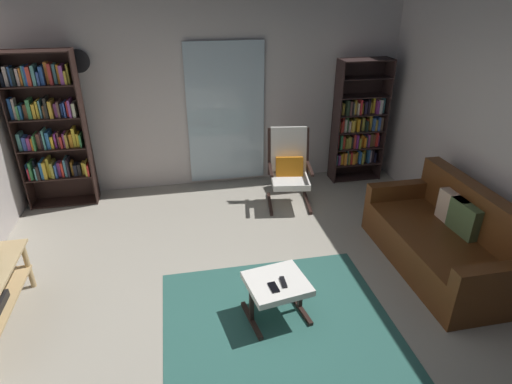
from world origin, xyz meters
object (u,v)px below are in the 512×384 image
bookshelf_near_tv (50,128)px  cell_phone (274,287)px  ottoman (277,287)px  tv_remote (283,282)px  bookshelf_near_sofa (358,126)px  wall_clock (78,61)px  leather_sofa (446,240)px  lounge_armchair (289,166)px

bookshelf_near_tv → cell_phone: size_ratio=14.50×
ottoman → tv_remote: 0.10m
cell_phone → bookshelf_near_sofa: bearing=48.3°
bookshelf_near_sofa → cell_phone: bookshelf_near_sofa is taller
ottoman → wall_clock: size_ratio=2.04×
cell_phone → ottoman: bearing=52.7°
ottoman → cell_phone: 0.13m
bookshelf_near_sofa → ottoman: bearing=-124.8°
leather_sofa → tv_remote: 1.94m
lounge_armchair → ottoman: 2.28m
leather_sofa → wall_clock: 4.84m
tv_remote → wall_clock: bearing=124.1°
bookshelf_near_sofa → ottoman: 3.36m
lounge_armchair → wall_clock: 3.01m
bookshelf_near_sofa → bookshelf_near_tv: bearing=180.0°
bookshelf_near_tv → tv_remote: (2.38, -2.77, -0.67)m
lounge_armchair → cell_phone: bearing=-108.4°
bookshelf_near_sofa → wall_clock: wall_clock is taller
leather_sofa → cell_phone: 2.05m
lounge_armchair → wall_clock: bearing=163.0°
leather_sofa → ottoman: leather_sofa is taller
bookshelf_near_tv → lounge_armchair: size_ratio=1.99×
bookshelf_near_tv → leather_sofa: bookshelf_near_tv is taller
cell_phone → wall_clock: wall_clock is taller
bookshelf_near_sofa → leather_sofa: bookshelf_near_sofa is taller
bookshelf_near_sofa → cell_phone: size_ratio=12.83×
bookshelf_near_tv → ottoman: bearing=-49.5°
bookshelf_near_sofa → wall_clock: (-3.79, 0.22, 1.02)m
bookshelf_near_sofa → wall_clock: size_ratio=6.19×
bookshelf_near_tv → wall_clock: 0.92m
leather_sofa → wall_clock: size_ratio=6.24×
bookshelf_near_tv → cell_phone: bookshelf_near_tv is taller
bookshelf_near_tv → lounge_armchair: 3.13m
bookshelf_near_sofa → leather_sofa: (0.04, -2.32, -0.52)m
ottoman → tv_remote: tv_remote is taller
ottoman → tv_remote: bearing=-39.8°
bookshelf_near_sofa → leather_sofa: size_ratio=0.99×
bookshelf_near_tv → bookshelf_near_sofa: 4.24m
leather_sofa → lounge_armchair: 2.15m
ottoman → tv_remote: (0.05, -0.04, 0.08)m
cell_phone → bookshelf_near_tv: bearing=122.0°
lounge_armchair → cell_phone: size_ratio=7.30×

